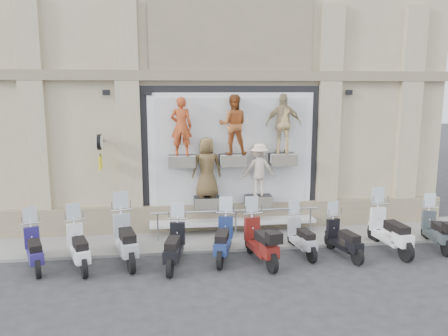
{
  "coord_description": "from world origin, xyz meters",
  "views": [
    {
      "loc": [
        -1.94,
        -10.35,
        4.4
      ],
      "look_at": [
        -0.36,
        1.9,
        2.21
      ],
      "focal_mm": 35.0,
      "sensor_mm": 36.0,
      "label": 1
    }
  ],
  "objects_px": {
    "scooter_b": "(78,239)",
    "scooter_j": "(437,223)",
    "scooter_c": "(125,230)",
    "scooter_g": "(302,230)",
    "scooter_a": "(34,241)",
    "scooter_d": "(174,238)",
    "guard_rail": "(236,225)",
    "scooter_i": "(390,222)",
    "clock_sign_bracket": "(100,147)",
    "scooter_e": "(223,231)",
    "scooter_h": "(344,232)",
    "scooter_f": "(261,232)"
  },
  "relations": [
    {
      "from": "scooter_i",
      "to": "scooter_e",
      "type": "bearing_deg",
      "value": 174.15
    },
    {
      "from": "scooter_a",
      "to": "scooter_j",
      "type": "xyz_separation_m",
      "value": [
        10.85,
        0.09,
        0.0
      ]
    },
    {
      "from": "scooter_c",
      "to": "scooter_d",
      "type": "bearing_deg",
      "value": -34.02
    },
    {
      "from": "scooter_a",
      "to": "scooter_b",
      "type": "bearing_deg",
      "value": -25.93
    },
    {
      "from": "scooter_j",
      "to": "scooter_e",
      "type": "bearing_deg",
      "value": -170.36
    },
    {
      "from": "scooter_e",
      "to": "scooter_g",
      "type": "height_order",
      "value": "scooter_e"
    },
    {
      "from": "guard_rail",
      "to": "scooter_h",
      "type": "relative_size",
      "value": 2.95
    },
    {
      "from": "clock_sign_bracket",
      "to": "scooter_c",
      "type": "relative_size",
      "value": 0.48
    },
    {
      "from": "guard_rail",
      "to": "scooter_c",
      "type": "xyz_separation_m",
      "value": [
        -3.09,
        -1.32,
        0.4
      ]
    },
    {
      "from": "scooter_a",
      "to": "scooter_d",
      "type": "xyz_separation_m",
      "value": [
        3.47,
        -0.3,
        0.04
      ]
    },
    {
      "from": "guard_rail",
      "to": "scooter_b",
      "type": "height_order",
      "value": "scooter_b"
    },
    {
      "from": "scooter_a",
      "to": "scooter_j",
      "type": "relative_size",
      "value": 1.0
    },
    {
      "from": "scooter_j",
      "to": "clock_sign_bracket",
      "type": "bearing_deg",
      "value": 177.96
    },
    {
      "from": "scooter_e",
      "to": "scooter_h",
      "type": "relative_size",
      "value": 1.11
    },
    {
      "from": "scooter_b",
      "to": "scooter_d",
      "type": "bearing_deg",
      "value": -24.45
    },
    {
      "from": "scooter_g",
      "to": "scooter_a",
      "type": "bearing_deg",
      "value": 172.87
    },
    {
      "from": "guard_rail",
      "to": "scooter_h",
      "type": "xyz_separation_m",
      "value": [
        2.66,
        -1.69,
        0.23
      ]
    },
    {
      "from": "scooter_b",
      "to": "scooter_e",
      "type": "bearing_deg",
      "value": -17.59
    },
    {
      "from": "scooter_d",
      "to": "scooter_i",
      "type": "relative_size",
      "value": 0.9
    },
    {
      "from": "scooter_b",
      "to": "scooter_g",
      "type": "xyz_separation_m",
      "value": [
        5.83,
        0.19,
        -0.08
      ]
    },
    {
      "from": "scooter_e",
      "to": "scooter_h",
      "type": "xyz_separation_m",
      "value": [
        3.22,
        -0.24,
        -0.08
      ]
    },
    {
      "from": "scooter_h",
      "to": "scooter_b",
      "type": "bearing_deg",
      "value": 167.17
    },
    {
      "from": "clock_sign_bracket",
      "to": "scooter_a",
      "type": "relative_size",
      "value": 0.57
    },
    {
      "from": "scooter_c",
      "to": "scooter_i",
      "type": "bearing_deg",
      "value": -15.4
    },
    {
      "from": "scooter_a",
      "to": "scooter_c",
      "type": "bearing_deg",
      "value": -17.15
    },
    {
      "from": "scooter_e",
      "to": "scooter_h",
      "type": "bearing_deg",
      "value": 9.67
    },
    {
      "from": "clock_sign_bracket",
      "to": "scooter_j",
      "type": "xyz_separation_m",
      "value": [
        9.43,
        -1.85,
        -2.08
      ]
    },
    {
      "from": "scooter_e",
      "to": "scooter_d",
      "type": "bearing_deg",
      "value": -151.74
    },
    {
      "from": "scooter_h",
      "to": "scooter_j",
      "type": "height_order",
      "value": "scooter_j"
    },
    {
      "from": "scooter_c",
      "to": "scooter_j",
      "type": "relative_size",
      "value": 1.19
    },
    {
      "from": "scooter_b",
      "to": "scooter_c",
      "type": "bearing_deg",
      "value": -7.27
    },
    {
      "from": "guard_rail",
      "to": "scooter_g",
      "type": "relative_size",
      "value": 2.99
    },
    {
      "from": "scooter_a",
      "to": "scooter_e",
      "type": "bearing_deg",
      "value": -20.7
    },
    {
      "from": "scooter_c",
      "to": "scooter_g",
      "type": "distance_m",
      "value": 4.7
    },
    {
      "from": "scooter_j",
      "to": "scooter_c",
      "type": "bearing_deg",
      "value": -171.36
    },
    {
      "from": "scooter_h",
      "to": "scooter_i",
      "type": "bearing_deg",
      "value": -3.73
    },
    {
      "from": "guard_rail",
      "to": "scooter_e",
      "type": "distance_m",
      "value": 1.58
    },
    {
      "from": "guard_rail",
      "to": "scooter_e",
      "type": "bearing_deg",
      "value": -111.08
    },
    {
      "from": "guard_rail",
      "to": "scooter_d",
      "type": "height_order",
      "value": "scooter_d"
    },
    {
      "from": "scooter_b",
      "to": "scooter_j",
      "type": "distance_m",
      "value": 9.76
    },
    {
      "from": "guard_rail",
      "to": "scooter_h",
      "type": "distance_m",
      "value": 3.16
    },
    {
      "from": "scooter_a",
      "to": "scooter_b",
      "type": "height_order",
      "value": "scooter_b"
    },
    {
      "from": "clock_sign_bracket",
      "to": "scooter_b",
      "type": "relative_size",
      "value": 0.54
    },
    {
      "from": "scooter_c",
      "to": "scooter_e",
      "type": "distance_m",
      "value": 2.54
    },
    {
      "from": "scooter_f",
      "to": "scooter_h",
      "type": "relative_size",
      "value": 1.16
    },
    {
      "from": "scooter_g",
      "to": "scooter_h",
      "type": "bearing_deg",
      "value": -24.44
    },
    {
      "from": "scooter_c",
      "to": "scooter_i",
      "type": "height_order",
      "value": "scooter_c"
    },
    {
      "from": "scooter_a",
      "to": "scooter_g",
      "type": "height_order",
      "value": "scooter_a"
    },
    {
      "from": "scooter_f",
      "to": "scooter_i",
      "type": "xyz_separation_m",
      "value": [
        3.7,
        0.31,
        0.03
      ]
    },
    {
      "from": "scooter_g",
      "to": "scooter_j",
      "type": "xyz_separation_m",
      "value": [
        3.93,
        -0.01,
        0.04
      ]
    }
  ]
}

